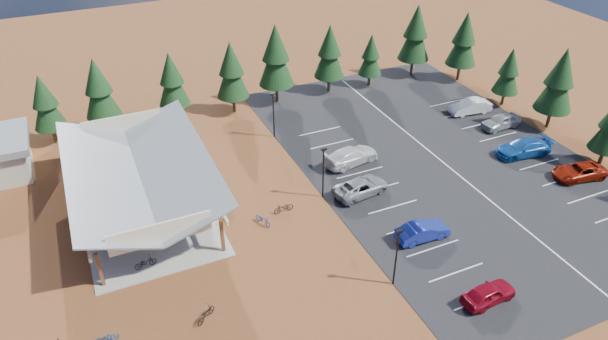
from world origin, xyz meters
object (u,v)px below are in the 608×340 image
(trash_bin_1, at_px, (221,206))
(bike_15, at_px, (219,210))
(car_6, at_px, (579,171))
(bike_pavilion, at_px, (139,171))
(trash_bin_0, at_px, (228,207))
(bike_1, at_px, (141,233))
(bike_0, at_px, (145,263))
(bike_7, at_px, (141,156))
(lamp_post_2, at_px, (273,112))
(car_3, at_px, (351,156))
(bike_4, at_px, (195,228))
(lamp_post_0, at_px, (397,254))
(bike_6, at_px, (174,187))
(bike_12, at_px, (206,314))
(car_9, at_px, (470,107))
(car_1, at_px, (423,231))
(car_7, at_px, (523,148))
(bike_3, at_px, (100,165))
(bike_10, at_px, (105,339))
(bike_2, at_px, (128,197))
(car_0, at_px, (489,293))
(car_8, at_px, (501,121))
(lamp_post_1, at_px, (323,169))
(car_2, at_px, (361,187))
(bike_5, at_px, (175,200))
(bike_16, at_px, (284,208))

(trash_bin_1, xyz_separation_m, bike_15, (-0.32, -0.49, 0.08))
(car_6, bearing_deg, bike_pavilion, -97.45)
(trash_bin_0, relative_size, bike_1, 0.51)
(bike_0, bearing_deg, bike_7, -14.79)
(lamp_post_2, relative_size, bike_0, 3.04)
(bike_1, relative_size, car_3, 0.31)
(car_6, bearing_deg, bike_4, -90.80)
(lamp_post_0, bearing_deg, car_6, 11.34)
(trash_bin_1, xyz_separation_m, bike_6, (-3.11, 4.39, 0.14))
(bike_12, relative_size, car_9, 0.37)
(bike_4, relative_size, bike_7, 0.95)
(car_1, height_order, car_7, car_7)
(bike_3, distance_m, car_7, 42.20)
(car_1, relative_size, car_9, 0.92)
(bike_10, height_order, car_9, car_9)
(bike_2, distance_m, car_9, 38.97)
(car_0, height_order, car_8, car_8)
(bike_6, bearing_deg, bike_3, 58.69)
(bike_15, height_order, car_0, car_0)
(trash_bin_1, bearing_deg, bike_1, -171.36)
(lamp_post_1, xyz_separation_m, trash_bin_1, (-9.07, 1.80, -2.53))
(lamp_post_2, distance_m, bike_10, 29.16)
(bike_7, height_order, car_3, car_3)
(lamp_post_1, distance_m, bike_1, 16.25)
(bike_4, xyz_separation_m, bike_7, (-2.09, 13.17, 0.09))
(lamp_post_1, xyz_separation_m, bike_2, (-16.23, 6.31, -2.41))
(bike_pavilion, height_order, bike_7, bike_pavilion)
(bike_3, bearing_deg, car_2, -108.44)
(bike_3, relative_size, car_7, 0.30)
(trash_bin_1, bearing_deg, car_2, -12.91)
(bike_5, distance_m, car_3, 17.55)
(lamp_post_1, height_order, bike_5, lamp_post_1)
(car_3, xyz_separation_m, car_7, (16.65, -5.78, -0.01))
(lamp_post_0, xyz_separation_m, bike_2, (-16.23, 18.31, -2.41))
(bike_2, bearing_deg, trash_bin_1, -115.00)
(bike_2, relative_size, bike_15, 1.02)
(trash_bin_1, relative_size, bike_5, 0.60)
(car_7, bearing_deg, car_8, 169.99)
(bike_4, bearing_deg, bike_3, 5.52)
(bike_pavilion, bearing_deg, bike_15, -33.35)
(lamp_post_0, bearing_deg, car_3, 72.43)
(bike_10, bearing_deg, car_8, 101.54)
(car_0, bearing_deg, car_3, -3.10)
(trash_bin_0, relative_size, bike_12, 0.50)
(bike_16, distance_m, car_6, 28.43)
(trash_bin_0, distance_m, bike_5, 4.84)
(car_1, bearing_deg, bike_4, 66.14)
(lamp_post_2, relative_size, bike_2, 2.87)
(trash_bin_1, bearing_deg, car_6, -15.55)
(bike_3, height_order, bike_4, bike_3)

